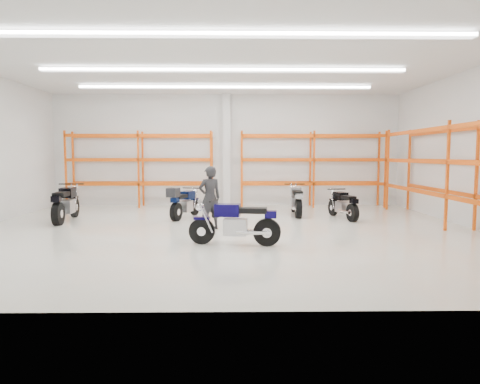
{
  "coord_description": "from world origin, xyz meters",
  "views": [
    {
      "loc": [
        0.29,
        -11.5,
        2.07
      ],
      "look_at": [
        0.46,
        0.5,
        1.02
      ],
      "focal_mm": 32.0,
      "sensor_mm": 36.0,
      "label": 1
    }
  ],
  "objects_px": {
    "motorcycle_back_a": "(65,204)",
    "motorcycle_back_d": "(344,205)",
    "motorcycle_back_c": "(296,201)",
    "structural_column": "(227,150)",
    "motorcycle_back_b": "(183,203)",
    "motorcycle_main": "(239,224)",
    "standing_man": "(210,198)"
  },
  "relations": [
    {
      "from": "structural_column",
      "to": "motorcycle_back_b",
      "type": "bearing_deg",
      "value": -110.86
    },
    {
      "from": "motorcycle_back_c",
      "to": "standing_man",
      "type": "distance_m",
      "value": 3.91
    },
    {
      "from": "motorcycle_back_a",
      "to": "motorcycle_back_c",
      "type": "bearing_deg",
      "value": 9.84
    },
    {
      "from": "motorcycle_back_c",
      "to": "motorcycle_back_d",
      "type": "distance_m",
      "value": 1.65
    },
    {
      "from": "motorcycle_back_a",
      "to": "structural_column",
      "type": "xyz_separation_m",
      "value": [
        4.94,
        4.09,
        1.71
      ]
    },
    {
      "from": "motorcycle_back_a",
      "to": "motorcycle_back_b",
      "type": "bearing_deg",
      "value": 8.6
    },
    {
      "from": "motorcycle_back_b",
      "to": "standing_man",
      "type": "height_order",
      "value": "standing_man"
    },
    {
      "from": "motorcycle_back_c",
      "to": "motorcycle_back_d",
      "type": "relative_size",
      "value": 1.13
    },
    {
      "from": "motorcycle_main",
      "to": "motorcycle_back_b",
      "type": "bearing_deg",
      "value": 113.18
    },
    {
      "from": "motorcycle_back_b",
      "to": "motorcycle_back_d",
      "type": "bearing_deg",
      "value": -1.31
    },
    {
      "from": "motorcycle_back_d",
      "to": "structural_column",
      "type": "relative_size",
      "value": 0.42
    },
    {
      "from": "motorcycle_back_a",
      "to": "motorcycle_back_b",
      "type": "distance_m",
      "value": 3.63
    },
    {
      "from": "motorcycle_back_c",
      "to": "standing_man",
      "type": "bearing_deg",
      "value": -136.17
    },
    {
      "from": "motorcycle_back_a",
      "to": "structural_column",
      "type": "distance_m",
      "value": 6.64
    },
    {
      "from": "structural_column",
      "to": "motorcycle_back_a",
      "type": "bearing_deg",
      "value": -140.36
    },
    {
      "from": "motorcycle_back_b",
      "to": "structural_column",
      "type": "xyz_separation_m",
      "value": [
        1.35,
        3.55,
        1.74
      ]
    },
    {
      "from": "structural_column",
      "to": "motorcycle_back_c",
      "type": "bearing_deg",
      "value": -49.32
    },
    {
      "from": "standing_man",
      "to": "motorcycle_back_b",
      "type": "bearing_deg",
      "value": -86.54
    },
    {
      "from": "motorcycle_main",
      "to": "motorcycle_back_a",
      "type": "distance_m",
      "value": 6.4
    },
    {
      "from": "motorcycle_back_a",
      "to": "motorcycle_back_d",
      "type": "distance_m",
      "value": 8.78
    },
    {
      "from": "motorcycle_main",
      "to": "structural_column",
      "type": "distance_m",
      "value": 7.84
    },
    {
      "from": "motorcycle_back_a",
      "to": "motorcycle_back_d",
      "type": "relative_size",
      "value": 1.23
    },
    {
      "from": "motorcycle_back_b",
      "to": "structural_column",
      "type": "relative_size",
      "value": 0.45
    },
    {
      "from": "motorcycle_back_b",
      "to": "standing_man",
      "type": "bearing_deg",
      "value": -63.69
    },
    {
      "from": "motorcycle_back_d",
      "to": "standing_man",
      "type": "bearing_deg",
      "value": -156.44
    },
    {
      "from": "motorcycle_back_c",
      "to": "motorcycle_back_d",
      "type": "bearing_deg",
      "value": -31.12
    },
    {
      "from": "motorcycle_back_d",
      "to": "motorcycle_back_c",
      "type": "bearing_deg",
      "value": 148.88
    },
    {
      "from": "motorcycle_back_d",
      "to": "motorcycle_back_a",
      "type": "bearing_deg",
      "value": -177.23
    },
    {
      "from": "motorcycle_back_c",
      "to": "motorcycle_back_b",
      "type": "bearing_deg",
      "value": -168.98
    },
    {
      "from": "motorcycle_main",
      "to": "motorcycle_back_a",
      "type": "relative_size",
      "value": 0.91
    },
    {
      "from": "motorcycle_back_d",
      "to": "motorcycle_main",
      "type": "bearing_deg",
      "value": -130.98
    },
    {
      "from": "motorcycle_main",
      "to": "motorcycle_back_b",
      "type": "xyz_separation_m",
      "value": [
        -1.75,
        4.08,
        0.01
      ]
    }
  ]
}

